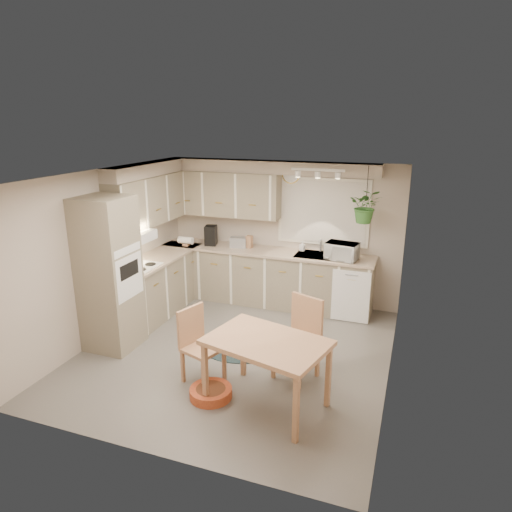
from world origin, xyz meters
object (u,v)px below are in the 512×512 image
Objects in this scene: chair_left at (203,347)px; chair_back at (296,340)px; microwave at (342,249)px; pet_bed at (211,393)px; braided_rug at (241,349)px; dining_table at (267,373)px.

chair_back is (1.02, 0.46, 0.04)m from chair_left.
microwave is at bearing 173.09° from chair_left.
microwave is at bearing 70.61° from pet_bed.
chair_back reaches higher than braided_rug.
chair_back reaches higher than chair_left.
chair_back is at bearing 43.05° from pet_bed.
chair_back is 2.07× the size of pet_bed.
dining_table is 2.79m from microwave.
chair_left reaches higher than dining_table.
chair_left is at bearing 128.33° from pet_bed.
microwave is (1.20, 2.48, 0.65)m from chair_left.
pet_bed is 3.11m from microwave.
dining_table is at bearing 98.49° from chair_back.
microwave is at bearing 82.95° from dining_table.
chair_left is 0.86× the size of braided_rug.
chair_left is at bearing -99.10° from braided_rug.
chair_back is 2.06× the size of microwave.
chair_left is 1.00m from braided_rug.
pet_bed is (0.22, -0.28, -0.40)m from chair_left.
dining_table is 2.59× the size of pet_bed.
dining_table is 0.73m from pet_bed.
chair_back is (0.15, 0.66, 0.11)m from dining_table.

